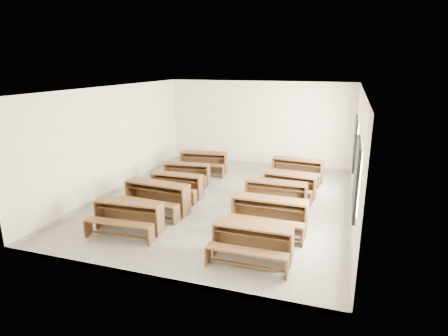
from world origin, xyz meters
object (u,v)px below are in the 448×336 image
(desk_set_8, at_px, (289,184))
(desk_set_4, at_px, (203,161))
(desk_set_3, at_px, (187,172))
(desk_set_5, at_px, (252,240))
(desk_set_7, at_px, (276,193))
(desk_set_1, at_px, (157,195))
(desk_set_2, at_px, (176,184))
(desk_set_6, at_px, (269,212))
(desk_set_9, at_px, (297,168))
(desk_set_0, at_px, (128,214))

(desk_set_8, bearing_deg, desk_set_4, 161.46)
(desk_set_3, xyz_separation_m, desk_set_5, (3.25, -4.14, 0.03))
(desk_set_3, xyz_separation_m, desk_set_7, (3.18, -1.24, 0.05))
(desk_set_1, distance_m, desk_set_5, 3.46)
(desk_set_1, relative_size, desk_set_7, 1.10)
(desk_set_1, relative_size, desk_set_5, 1.14)
(desk_set_8, bearing_deg, desk_set_2, -154.86)
(desk_set_5, xyz_separation_m, desk_set_6, (0.05, 1.43, 0.04))
(desk_set_4, bearing_deg, desk_set_9, -5.33)
(desk_set_5, distance_m, desk_set_9, 5.58)
(desk_set_0, height_order, desk_set_1, desk_set_1)
(desk_set_8, bearing_deg, desk_set_9, 97.01)
(desk_set_2, bearing_deg, desk_set_5, -44.21)
(desk_set_6, height_order, desk_set_9, desk_set_6)
(desk_set_0, xyz_separation_m, desk_set_6, (3.13, 1.07, 0.04))
(desk_set_1, xyz_separation_m, desk_set_8, (3.18, 2.24, -0.07))
(desk_set_1, xyz_separation_m, desk_set_7, (2.96, 1.24, -0.03))
(desk_set_0, relative_size, desk_set_2, 1.07)
(desk_set_2, height_order, desk_set_7, desk_set_7)
(desk_set_2, relative_size, desk_set_7, 0.93)
(desk_set_2, height_order, desk_set_3, desk_set_2)
(desk_set_5, relative_size, desk_set_7, 0.96)
(desk_set_2, height_order, desk_set_9, desk_set_9)
(desk_set_0, height_order, desk_set_9, desk_set_9)
(desk_set_1, height_order, desk_set_9, desk_set_1)
(desk_set_7, bearing_deg, desk_set_3, 159.18)
(desk_set_3, height_order, desk_set_4, desk_set_4)
(desk_set_0, height_order, desk_set_3, desk_set_0)
(desk_set_0, bearing_deg, desk_set_2, 85.85)
(desk_set_1, distance_m, desk_set_3, 2.49)
(desk_set_0, distance_m, desk_set_4, 5.13)
(desk_set_0, relative_size, desk_set_6, 0.94)
(desk_set_7, relative_size, desk_set_9, 0.96)
(desk_set_5, xyz_separation_m, desk_set_7, (-0.07, 2.91, 0.01))
(desk_set_9, bearing_deg, desk_set_5, -86.35)
(desk_set_2, distance_m, desk_set_9, 4.18)
(desk_set_4, xyz_separation_m, desk_set_9, (3.34, 0.08, -0.00))
(desk_set_0, xyz_separation_m, desk_set_9, (3.23, 5.21, 0.01))
(desk_set_2, xyz_separation_m, desk_set_7, (2.95, 0.05, 0.03))
(desk_set_6, bearing_deg, desk_set_3, 141.17)
(desk_set_3, distance_m, desk_set_8, 3.41)
(desk_set_5, xyz_separation_m, desk_set_9, (0.15, 5.57, 0.02))
(desk_set_3, xyz_separation_m, desk_set_9, (3.40, 1.43, 0.05))
(desk_set_5, bearing_deg, desk_set_0, 173.19)
(desk_set_6, bearing_deg, desk_set_7, 95.36)
(desk_set_1, relative_size, desk_set_9, 1.06)
(desk_set_0, xyz_separation_m, desk_set_1, (0.05, 1.30, 0.04))
(desk_set_0, distance_m, desk_set_7, 3.94)
(desk_set_7, height_order, desk_set_8, desk_set_7)
(desk_set_7, bearing_deg, desk_set_1, -156.78)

